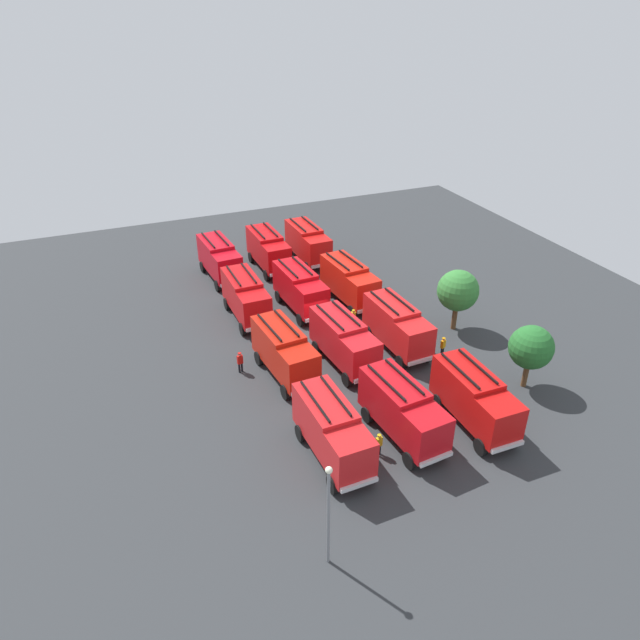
% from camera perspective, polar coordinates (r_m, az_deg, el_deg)
% --- Properties ---
extents(ground_plane, '(65.52, 65.52, 0.00)m').
position_cam_1_polar(ground_plane, '(49.19, 0.00, -1.42)').
color(ground_plane, '#2D3033').
extents(fire_truck_0, '(7.35, 3.16, 3.88)m').
position_cam_1_polar(fire_truck_0, '(58.89, -9.82, 5.99)').
color(fire_truck_0, red).
rests_on(fire_truck_0, ground).
extents(fire_truck_1, '(7.23, 2.84, 3.88)m').
position_cam_1_polar(fire_truck_1, '(51.04, -7.28, 2.32)').
color(fire_truck_1, red).
rests_on(fire_truck_1, ground).
extents(fire_truck_2, '(7.39, 3.28, 3.88)m').
position_cam_1_polar(fire_truck_2, '(43.12, -3.50, -3.03)').
color(fire_truck_2, red).
rests_on(fire_truck_2, ground).
extents(fire_truck_3, '(7.26, 2.90, 3.88)m').
position_cam_1_polar(fire_truck_3, '(35.93, 1.21, -10.70)').
color(fire_truck_3, red).
rests_on(fire_truck_3, ground).
extents(fire_truck_4, '(7.26, 2.91, 3.88)m').
position_cam_1_polar(fire_truck_4, '(60.41, -5.10, 6.94)').
color(fire_truck_4, red).
rests_on(fire_truck_4, ground).
extents(fire_truck_5, '(7.33, 3.11, 3.88)m').
position_cam_1_polar(fire_truck_5, '(52.04, -1.97, 3.13)').
color(fire_truck_5, red).
rests_on(fire_truck_5, ground).
extents(fire_truck_6, '(7.37, 3.22, 3.88)m').
position_cam_1_polar(fire_truck_6, '(44.37, 2.36, -1.96)').
color(fire_truck_6, red).
rests_on(fire_truck_6, ground).
extents(fire_truck_7, '(7.38, 3.25, 3.88)m').
position_cam_1_polar(fire_truck_7, '(37.82, 8.11, -8.66)').
color(fire_truck_7, red).
rests_on(fire_truck_7, ground).
extents(fire_truck_8, '(7.27, 2.93, 3.88)m').
position_cam_1_polar(fire_truck_8, '(61.98, -1.21, 7.66)').
color(fire_truck_8, red).
rests_on(fire_truck_8, ground).
extents(fire_truck_9, '(7.37, 3.22, 3.88)m').
position_cam_1_polar(fire_truck_9, '(53.46, 2.88, 3.87)').
color(fire_truck_9, red).
rests_on(fire_truck_9, ground).
extents(fire_truck_10, '(7.30, 3.00, 3.88)m').
position_cam_1_polar(fire_truck_10, '(46.67, 7.57, -0.49)').
color(fire_truck_10, red).
rests_on(fire_truck_10, ground).
extents(fire_truck_11, '(7.22, 2.80, 3.88)m').
position_cam_1_polar(fire_truck_11, '(39.72, 14.94, -7.36)').
color(fire_truck_11, red).
rests_on(fire_truck_11, ground).
extents(firefighter_0, '(0.44, 0.48, 1.61)m').
position_cam_1_polar(firefighter_0, '(49.98, 3.27, 0.26)').
color(firefighter_0, black).
rests_on(firefighter_0, ground).
extents(firefighter_1, '(0.40, 0.48, 1.64)m').
position_cam_1_polar(firefighter_1, '(46.95, 11.95, -2.49)').
color(firefighter_1, black).
rests_on(firefighter_1, ground).
extents(firefighter_2, '(0.38, 0.48, 1.66)m').
position_cam_1_polar(firefighter_2, '(57.80, 1.52, 4.62)').
color(firefighter_2, black).
rests_on(firefighter_2, ground).
extents(firefighter_3, '(0.33, 0.47, 1.60)m').
position_cam_1_polar(firefighter_3, '(37.06, 5.78, -11.97)').
color(firefighter_3, black).
rests_on(firefighter_3, ground).
extents(firefighter_4, '(0.29, 0.45, 1.70)m').
position_cam_1_polar(firefighter_4, '(44.43, -7.83, -4.04)').
color(firefighter_4, black).
rests_on(firefighter_4, ground).
extents(tree_0, '(3.47, 3.47, 5.38)m').
position_cam_1_polar(tree_0, '(49.66, 13.36, 2.80)').
color(tree_0, brown).
rests_on(tree_0, ground).
extents(tree_1, '(3.18, 3.18, 4.93)m').
position_cam_1_polar(tree_1, '(43.88, 19.98, -2.55)').
color(tree_1, brown).
rests_on(tree_1, ground).
extents(traffic_cone_0, '(0.47, 0.47, 0.68)m').
position_cam_1_polar(traffic_cone_0, '(43.37, 6.57, -5.87)').
color(traffic_cone_0, '#F2600C').
rests_on(traffic_cone_0, ground).
extents(traffic_cone_1, '(0.45, 0.45, 0.64)m').
position_cam_1_polar(traffic_cone_1, '(41.11, 1.01, -7.95)').
color(traffic_cone_1, '#F2600C').
rests_on(traffic_cone_1, ground).
extents(traffic_cone_2, '(0.44, 0.44, 0.63)m').
position_cam_1_polar(traffic_cone_2, '(60.97, -2.50, 5.37)').
color(traffic_cone_2, '#F2600C').
rests_on(traffic_cone_2, ground).
extents(lamppost, '(0.36, 0.36, 6.47)m').
position_cam_1_polar(lamppost, '(29.27, 0.84, -17.99)').
color(lamppost, slate).
rests_on(lamppost, ground).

